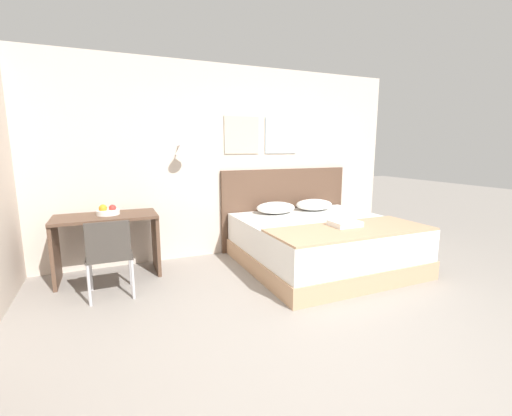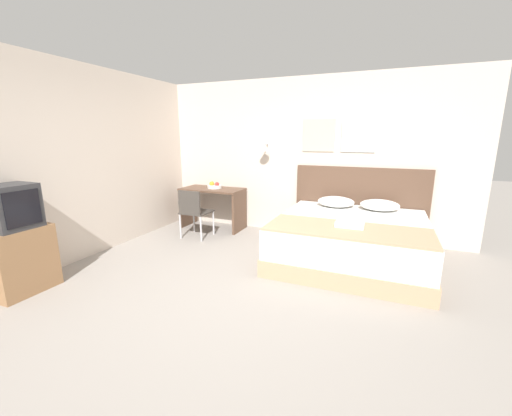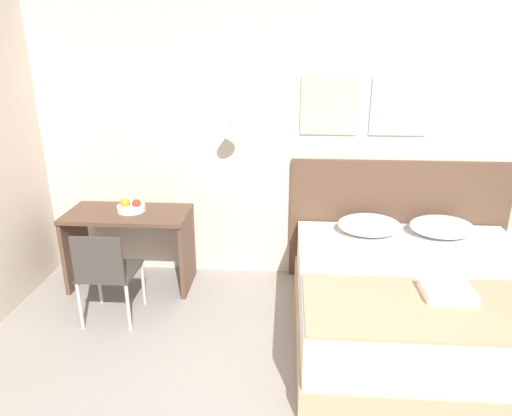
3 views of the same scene
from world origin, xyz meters
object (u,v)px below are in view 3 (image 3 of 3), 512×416
object	(u,v)px
bed	(421,304)
headboard	(397,221)
pillow_right	(442,227)
desk_chair	(105,270)
fruit_bowl	(131,207)
pillow_left	(369,225)
desk	(130,235)
folded_towel_near_foot	(447,292)
throw_blanket	(450,308)

from	to	relation	value
bed	headboard	size ratio (longest dim) A/B	0.94
pillow_right	desk_chair	bearing A→B (deg)	-166.70
bed	desk_chair	distance (m)	2.55
fruit_bowl	pillow_right	bearing A→B (deg)	-0.21
pillow_left	desk	xyz separation A→B (m)	(-2.23, -0.02, -0.16)
folded_towel_near_foot	pillow_right	bearing A→B (deg)	74.92
bed	desk_chair	size ratio (longest dim) A/B	2.36
pillow_left	folded_towel_near_foot	size ratio (longest dim) A/B	1.71
fruit_bowl	bed	bearing A→B (deg)	-15.65
bed	throw_blanket	xyz separation A→B (m)	(0.00, -0.57, 0.31)
throw_blanket	bed	bearing A→B (deg)	90.00
desk_chair	pillow_left	bearing A→B (deg)	16.98
pillow_left	fruit_bowl	bearing A→B (deg)	179.73
folded_towel_near_foot	pillow_left	bearing A→B (deg)	106.94
fruit_bowl	throw_blanket	bearing A→B (deg)	-26.73
throw_blanket	pillow_left	bearing A→B (deg)	104.36
folded_towel_near_foot	desk	world-z (taller)	desk
bed	pillow_left	size ratio (longest dim) A/B	3.45
desk_chair	folded_towel_near_foot	bearing A→B (deg)	-9.94
pillow_right	folded_towel_near_foot	xyz separation A→B (m)	(-0.30, -1.13, -0.03)
folded_towel_near_foot	desk	xyz separation A→B (m)	(-2.58, 1.11, -0.13)
pillow_right	desk	xyz separation A→B (m)	(-2.88, -0.02, -0.16)
pillow_right	folded_towel_near_foot	distance (m)	1.17
headboard	fruit_bowl	bearing A→B (deg)	-173.29
bed	folded_towel_near_foot	size ratio (longest dim) A/B	5.89
bed	desk	xyz separation A→B (m)	(-2.56, 0.68, 0.22)
headboard	pillow_left	xyz separation A→B (m)	(-0.32, -0.31, 0.08)
desk	fruit_bowl	world-z (taller)	fruit_bowl
headboard	throw_blanket	distance (m)	1.57
headboard	pillow_left	distance (m)	0.45
pillow_right	folded_towel_near_foot	size ratio (longest dim) A/B	1.71
headboard	desk_chair	xyz separation A→B (m)	(-2.54, -0.99, -0.11)
desk	desk_chair	distance (m)	0.66
throw_blanket	fruit_bowl	world-z (taller)	fruit_bowl
pillow_right	fruit_bowl	distance (m)	2.86
throw_blanket	desk	size ratio (longest dim) A/B	1.67
pillow_right	desk_chair	distance (m)	2.95
pillow_right	fruit_bowl	bearing A→B (deg)	179.79
desk	desk_chair	size ratio (longest dim) A/B	1.37
bed	desk	bearing A→B (deg)	165.17
pillow_left	throw_blanket	xyz separation A→B (m)	(0.32, -1.26, -0.07)
fruit_bowl	desk_chair	bearing A→B (deg)	-91.10
pillow_left	desk_chair	distance (m)	2.33
desk	fruit_bowl	bearing A→B (deg)	48.84
throw_blanket	folded_towel_near_foot	distance (m)	0.14
bed	folded_towel_near_foot	xyz separation A→B (m)	(0.02, -0.43, 0.36)
folded_towel_near_foot	desk	bearing A→B (deg)	156.78
folded_towel_near_foot	fruit_bowl	distance (m)	2.80
pillow_left	desk	size ratio (longest dim) A/B	0.50
desk	pillow_right	bearing A→B (deg)	0.42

